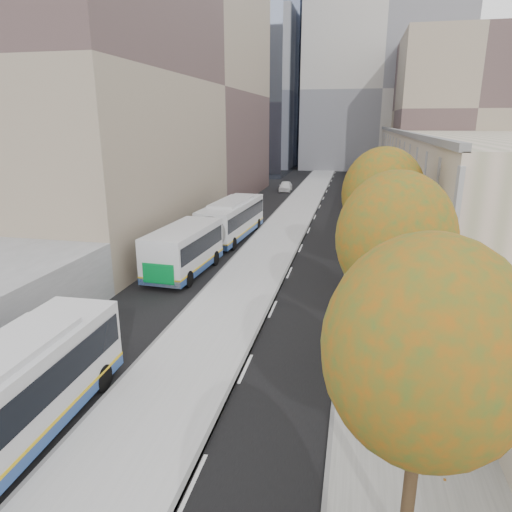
# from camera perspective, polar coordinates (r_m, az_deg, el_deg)

# --- Properties ---
(bus_platform) EXTENTS (4.25, 150.00, 0.15)m
(bus_platform) POSITION_cam_1_polar(r_m,az_deg,el_deg) (39.85, 3.27, 3.14)
(bus_platform) COLOR #ADADAD
(bus_platform) RESTS_ON ground
(sidewalk) EXTENTS (4.75, 150.00, 0.08)m
(sidewalk) POSITION_cam_1_polar(r_m,az_deg,el_deg) (39.47, 14.83, 2.43)
(sidewalk) COLOR gray
(sidewalk) RESTS_ON ground
(building_tan) EXTENTS (18.00, 92.00, 8.00)m
(building_tan) POSITION_cam_1_polar(r_m,az_deg,el_deg) (68.85, 23.83, 10.73)
(building_tan) COLOR gray
(building_tan) RESTS_ON ground
(building_midrise) EXTENTS (24.00, 46.00, 25.00)m
(building_midrise) POSITION_cam_1_polar(r_m,az_deg,el_deg) (50.79, -17.83, 19.41)
(building_midrise) COLOR gray
(building_midrise) RESTS_ON ground
(building_far_block) EXTENTS (30.00, 18.00, 30.00)m
(building_far_block) POSITION_cam_1_polar(r_m,az_deg,el_deg) (99.57, 15.30, 19.23)
(building_far_block) COLOR #ADA79E
(building_far_block) RESTS_ON ground
(bus_shelter) EXTENTS (1.90, 4.40, 2.53)m
(bus_shelter) POSITION_cam_1_polar(r_m,az_deg,el_deg) (16.33, 24.05, -10.64)
(bus_shelter) COLOR #383A3F
(bus_shelter) RESTS_ON sidewalk
(tree_b) EXTENTS (4.00, 4.00, 6.97)m
(tree_b) POSITION_cam_1_polar(r_m,az_deg,el_deg) (9.45, 20.46, -11.04)
(tree_b) COLOR #312214
(tree_b) RESTS_ON sidewalk
(tree_c) EXTENTS (4.20, 4.20, 7.28)m
(tree_c) POSITION_cam_1_polar(r_m,az_deg,el_deg) (16.87, 17.00, 2.08)
(tree_c) COLOR #312214
(tree_c) RESTS_ON sidewalk
(tree_d) EXTENTS (4.40, 4.40, 7.60)m
(tree_d) POSITION_cam_1_polar(r_m,az_deg,el_deg) (25.65, 15.58, 7.42)
(tree_d) COLOR #312214
(tree_d) RESTS_ON sidewalk
(bus_far) EXTENTS (3.64, 17.98, 2.98)m
(bus_far) POSITION_cam_1_polar(r_m,az_deg,el_deg) (33.55, -5.17, 3.29)
(bus_far) COLOR silver
(bus_far) RESTS_ON ground
(distant_car) EXTENTS (1.86, 4.15, 1.39)m
(distant_car) POSITION_cam_1_polar(r_m,az_deg,el_deg) (63.54, 3.69, 8.70)
(distant_car) COLOR white
(distant_car) RESTS_ON ground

